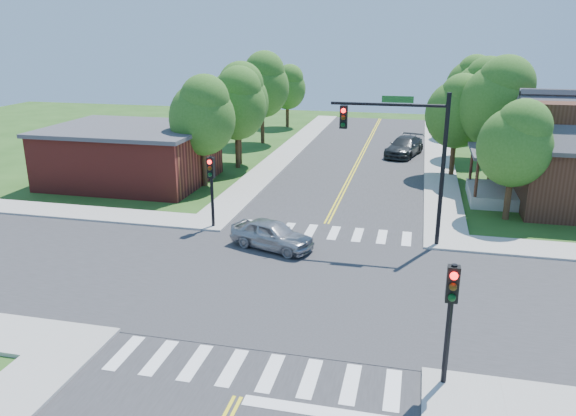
% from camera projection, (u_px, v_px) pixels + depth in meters
% --- Properties ---
extents(ground, '(100.00, 100.00, 0.00)m').
position_uv_depth(ground, '(296.00, 284.00, 22.63)').
color(ground, '#234816').
rests_on(ground, ground).
extents(road_ns, '(10.00, 90.00, 0.04)m').
position_uv_depth(road_ns, '(296.00, 284.00, 22.63)').
color(road_ns, '#2D2D30').
rests_on(road_ns, ground).
extents(road_ew, '(90.00, 10.00, 0.04)m').
position_uv_depth(road_ew, '(296.00, 284.00, 22.63)').
color(road_ew, '#2D2D30').
rests_on(road_ew, ground).
extents(intersection_patch, '(10.20, 10.20, 0.06)m').
position_uv_depth(intersection_patch, '(296.00, 284.00, 22.63)').
color(intersection_patch, '#2D2D30').
rests_on(intersection_patch, ground).
extents(sidewalk_nw, '(40.00, 40.00, 0.14)m').
position_uv_depth(sidewalk_nw, '(130.00, 170.00, 40.72)').
color(sidewalk_nw, '#9E9B93').
rests_on(sidewalk_nw, ground).
extents(crosswalk_north, '(8.85, 2.00, 0.01)m').
position_uv_depth(crosswalk_north, '(322.00, 232.00, 28.37)').
color(crosswalk_north, white).
rests_on(crosswalk_north, ground).
extents(crosswalk_south, '(8.85, 2.00, 0.01)m').
position_uv_depth(crosswalk_south, '(251.00, 370.00, 16.87)').
color(crosswalk_south, white).
rests_on(crosswalk_south, ground).
extents(centerline, '(0.30, 90.00, 0.01)m').
position_uv_depth(centerline, '(296.00, 283.00, 22.62)').
color(centerline, yellow).
rests_on(centerline, ground).
extents(stop_bar, '(4.60, 0.45, 0.09)m').
position_uv_depth(stop_bar, '(326.00, 413.00, 15.04)').
color(stop_bar, white).
rests_on(stop_bar, ground).
extents(signal_mast_ne, '(5.30, 0.42, 7.20)m').
position_uv_depth(signal_mast_ne, '(407.00, 144.00, 25.49)').
color(signal_mast_ne, black).
rests_on(signal_mast_ne, ground).
extents(signal_pole_se, '(0.34, 0.42, 3.80)m').
position_uv_depth(signal_pole_se, '(451.00, 303.00, 15.39)').
color(signal_pole_se, black).
rests_on(signal_pole_se, ground).
extents(signal_pole_nw, '(0.34, 0.42, 3.80)m').
position_uv_depth(signal_pole_nw, '(211.00, 179.00, 28.21)').
color(signal_pole_nw, black).
rests_on(signal_pole_nw, ground).
extents(building_nw, '(10.40, 8.40, 3.73)m').
position_uv_depth(building_nw, '(131.00, 154.00, 37.39)').
color(building_nw, maroon).
rests_on(building_nw, ground).
extents(tree_e_a, '(3.83, 3.64, 6.51)m').
position_uv_depth(tree_e_a, '(517.00, 142.00, 29.09)').
color(tree_e_a, '#382314').
rests_on(tree_e_a, ground).
extents(tree_e_b, '(4.92, 4.67, 8.37)m').
position_uv_depth(tree_e_b, '(500.00, 101.00, 35.71)').
color(tree_e_b, '#382314').
rests_on(tree_e_b, ground).
extents(tree_e_c, '(4.68, 4.44, 7.95)m').
position_uv_depth(tree_e_c, '(483.00, 92.00, 43.05)').
color(tree_e_c, '#382314').
rests_on(tree_e_c, ground).
extents(tree_e_d, '(4.53, 4.30, 7.70)m').
position_uv_depth(tree_e_d, '(472.00, 84.00, 51.55)').
color(tree_e_d, '#382314').
rests_on(tree_e_d, ground).
extents(tree_w_a, '(4.25, 4.04, 7.23)m').
position_uv_depth(tree_w_a, '(203.00, 114.00, 35.45)').
color(tree_w_a, '#382314').
rests_on(tree_w_a, ground).
extents(tree_w_b, '(4.51, 4.29, 7.67)m').
position_uv_depth(tree_w_b, '(239.00, 97.00, 41.36)').
color(tree_w_b, '#382314').
rests_on(tree_w_b, ground).
extents(tree_w_c, '(4.78, 4.54, 8.12)m').
position_uv_depth(tree_w_c, '(263.00, 83.00, 49.11)').
color(tree_w_c, '#382314').
rests_on(tree_w_c, ground).
extents(tree_w_d, '(3.80, 3.61, 6.47)m').
position_uv_depth(tree_w_d, '(288.00, 86.00, 57.79)').
color(tree_w_d, '#382314').
rests_on(tree_w_d, ground).
extents(tree_house, '(4.17, 3.96, 7.09)m').
position_uv_depth(tree_house, '(458.00, 110.00, 37.85)').
color(tree_house, '#382314').
rests_on(tree_house, ground).
extents(tree_bldg, '(4.37, 4.15, 7.42)m').
position_uv_depth(tree_bldg, '(237.00, 102.00, 40.21)').
color(tree_bldg, '#382314').
rests_on(tree_bldg, ground).
extents(car_silver, '(4.07, 5.02, 1.37)m').
position_uv_depth(car_silver, '(272.00, 235.00, 26.09)').
color(car_silver, '#A1A3A8').
rests_on(car_silver, ground).
extents(car_dgrey, '(4.70, 6.24, 1.51)m').
position_uv_depth(car_dgrey, '(404.00, 147.00, 45.29)').
color(car_dgrey, '#2A2D2E').
rests_on(car_dgrey, ground).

